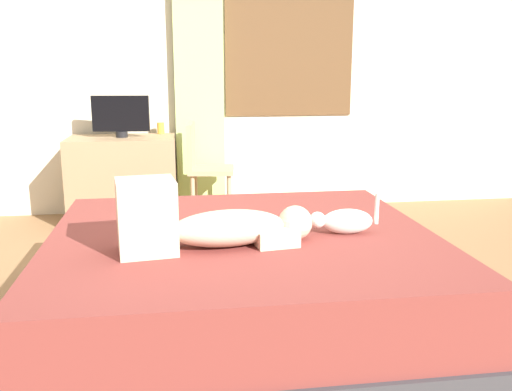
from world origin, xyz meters
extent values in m
plane|color=olive|center=(0.00, 0.00, 0.00)|extent=(16.00, 16.00, 0.00)
cube|color=beige|center=(0.00, 2.44, 1.45)|extent=(6.40, 0.12, 2.90)
cube|color=brown|center=(0.78, 2.38, 1.45)|extent=(1.19, 0.02, 1.13)
cube|color=white|center=(0.78, 2.37, 1.45)|extent=(1.11, 0.02, 1.05)
cube|color=#38383D|center=(0.04, -0.05, 0.07)|extent=(2.02, 1.88, 0.14)
cube|color=brown|center=(0.04, -0.05, 0.31)|extent=(1.96, 1.83, 0.34)
ellipsoid|color=#CCB299|center=(-0.05, -0.24, 0.57)|extent=(0.59, 0.33, 0.17)
sphere|color=beige|center=(0.28, -0.20, 0.57)|extent=(0.17, 0.17, 0.17)
cube|color=beige|center=(-0.43, -0.29, 0.65)|extent=(0.29, 0.27, 0.34)
cube|color=beige|center=(0.16, -0.21, 0.52)|extent=(0.24, 0.30, 0.08)
ellipsoid|color=silver|center=(0.57, -0.14, 0.55)|extent=(0.27, 0.13, 0.13)
sphere|color=silver|center=(0.41, -0.13, 0.56)|extent=(0.08, 0.08, 0.08)
cylinder|color=silver|center=(0.72, -0.15, 0.61)|extent=(0.02, 0.02, 0.16)
cube|color=#997A56|center=(-0.74, 2.04, 0.37)|extent=(0.90, 0.56, 0.74)
cylinder|color=black|center=(-0.74, 2.04, 0.77)|extent=(0.10, 0.10, 0.05)
cube|color=black|center=(-0.74, 2.04, 0.94)|extent=(0.48, 0.08, 0.30)
cylinder|color=gold|center=(-0.41, 2.27, 0.79)|extent=(0.06, 0.06, 0.10)
cylinder|color=tan|center=(0.18, 2.06, 0.22)|extent=(0.04, 0.04, 0.44)
cylinder|color=tan|center=(0.14, 1.75, 0.22)|extent=(0.04, 0.04, 0.44)
cylinder|color=tan|center=(-0.12, 2.09, 0.22)|extent=(0.04, 0.04, 0.44)
cylinder|color=tan|center=(-0.16, 1.79, 0.22)|extent=(0.04, 0.04, 0.44)
cube|color=tan|center=(0.01, 1.92, 0.46)|extent=(0.42, 0.42, 0.04)
cube|color=tan|center=(-0.16, 1.94, 0.67)|extent=(0.09, 0.38, 0.38)
cube|color=#ADCC75|center=(-0.06, 2.32, 1.21)|extent=(0.44, 0.06, 2.42)
camera|label=1|loc=(-0.29, -2.78, 1.30)|focal=38.92mm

